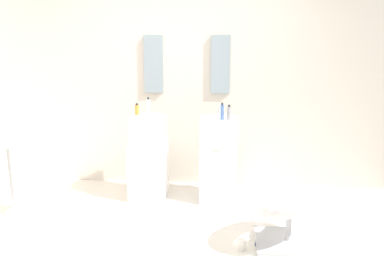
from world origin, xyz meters
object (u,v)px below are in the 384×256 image
Objects in this scene: pedestal_sink_right at (218,158)px; soap_bottle_clear at (148,106)px; pedestal_sink_left at (148,156)px; lounge_chair at (290,209)px; magazine_navy at (274,247)px; soap_bottle_blue at (222,112)px; towel_rack at (23,158)px; coffee_mug at (241,245)px; soap_bottle_grey at (229,113)px; soap_bottle_amber at (137,110)px.

soap_bottle_clear reaches higher than pedestal_sink_right.
pedestal_sink_left is 0.79m from pedestal_sink_right.
lounge_chair is 0.35m from magazine_navy.
lounge_chair is at bearing -56.10° from soap_bottle_blue.
lounge_chair is at bearing -57.63° from pedestal_sink_right.
towel_rack is (-1.11, -0.65, 0.14)m from pedestal_sink_left.
coffee_mug is at bearing -78.48° from pedestal_sink_right.
lounge_chair is at bearing -7.91° from towel_rack.
soap_bottle_grey is at bearing 120.88° from lounge_chair.
soap_bottle_amber is at bearing 125.05° from magazine_navy.
pedestal_sink_right is 8.05× the size of soap_bottle_amber.
soap_bottle_clear is at bearing 142.04° from lounge_chair.
towel_rack is at bearing 172.09° from lounge_chair.
soap_bottle_amber is (-1.55, 1.07, 0.65)m from lounge_chair.
towel_rack is at bearing 167.75° from coffee_mug.
lounge_chair is 6.18× the size of soap_bottle_blue.
soap_bottle_grey is at bearing -7.42° from pedestal_sink_left.
soap_bottle_grey reaches higher than pedestal_sink_right.
magazine_navy is 1.55× the size of soap_bottle_clear.
pedestal_sink_right is 11.45× the size of coffee_mug.
soap_bottle_clear reaches higher than soap_bottle_amber.
soap_bottle_grey is at bearing 96.94° from coffee_mug.
soap_bottle_blue reaches higher than pedestal_sink_left.
towel_rack is 1.28m from soap_bottle_amber.
soap_bottle_amber is (-1.14, 1.18, 0.94)m from coffee_mug.
pedestal_sink_right is 1.05m from soap_bottle_amber.
magazine_navy is at bearing 8.05° from coffee_mug.
lounge_chair is 6.91× the size of soap_bottle_grey.
pedestal_sink_left is 5.88× the size of soap_bottle_blue.
soap_bottle_grey is at bearing -14.38° from soap_bottle_clear.
soap_bottle_grey is at bearing -47.87° from pedestal_sink_right.
pedestal_sink_left is at bearing 180.00° from pedestal_sink_right.
soap_bottle_grey is at bearing 96.82° from magazine_navy.
pedestal_sink_left is at bearing 124.35° from magazine_navy.
soap_bottle_blue reaches higher than lounge_chair.
soap_bottle_grey is (2.01, 0.53, 0.38)m from towel_rack.
soap_bottle_clear reaches higher than soap_bottle_grey.
coffee_mug is (0.23, -1.11, -0.43)m from pedestal_sink_right.
soap_bottle_blue is 1.37× the size of soap_bottle_amber.
soap_bottle_clear is 1.47× the size of soap_bottle_amber.
pedestal_sink_left is 1.56m from coffee_mug.
pedestal_sink_left reaches higher than coffee_mug.
coffee_mug is 0.57× the size of soap_bottle_grey.
towel_rack reaches higher than coffee_mug.
soap_bottle_blue is at bearing 123.90° from lounge_chair.
pedestal_sink_right is 1.19m from lounge_chair.
soap_bottle_amber is (-0.92, 0.08, 0.51)m from pedestal_sink_right.
magazine_navy is 2.07m from soap_bottle_amber.
lounge_chair reaches higher than coffee_mug.
soap_bottle_blue reaches higher than coffee_mug.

